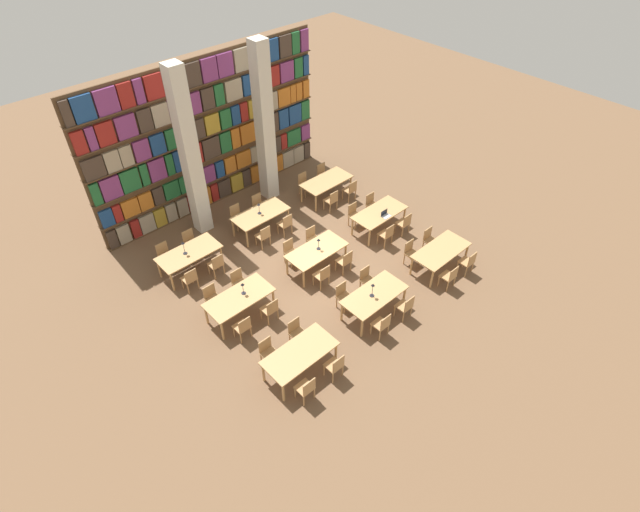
{
  "coord_description": "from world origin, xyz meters",
  "views": [
    {
      "loc": [
        -8.07,
        -9.05,
        11.36
      ],
      "look_at": [
        0.0,
        -0.27,
        0.7
      ],
      "focal_mm": 28.0,
      "sensor_mm": 36.0,
      "label": 1
    }
  ],
  "objects_px": {
    "chair_6": "(405,306)",
    "laptop": "(386,215)",
    "chair_28": "(264,236)",
    "chair_30": "(286,224)",
    "chair_1": "(268,352)",
    "chair_35": "(323,174)",
    "reading_table_2": "(441,252)",
    "chair_9": "(411,252)",
    "desk_lamp_1": "(243,287)",
    "chair_16": "(322,275)",
    "chair_11": "(430,239)",
    "chair_5": "(344,295)",
    "pillar_left": "(190,155)",
    "chair_34": "(350,190)",
    "reading_table_4": "(317,252)",
    "chair_7": "(367,279)",
    "chair_18": "(345,261)",
    "reading_table_1": "(374,296)",
    "chair_4": "(382,324)",
    "chair_0": "(306,388)",
    "chair_23": "(372,204)",
    "chair_14": "(270,309)",
    "chair_13": "(212,297)",
    "chair_24": "(190,279)",
    "reading_table_7": "(260,215)",
    "chair_12": "(243,327)",
    "chair_29": "(237,216)",
    "chair_20": "(387,234)",
    "desk_lamp_3": "(183,246)",
    "chair_22": "(404,223)",
    "chair_3": "(297,332)",
    "chair_21": "(354,214)",
    "chair_2": "(335,366)",
    "chair_32": "(332,200)",
    "reading_table_5": "(379,214)",
    "chair_27": "(191,241)",
    "desk_lamp_0": "(373,288)",
    "reading_table_8": "(326,182)",
    "chair_19": "(313,238)",
    "chair_8": "(449,276)"
  },
  "relations": [
    {
      "from": "chair_16",
      "to": "chair_14",
      "type": "bearing_deg",
      "value": -179.55
    },
    {
      "from": "chair_28",
      "to": "chair_30",
      "type": "relative_size",
      "value": 1.0
    },
    {
      "from": "chair_11",
      "to": "desk_lamp_1",
      "type": "distance_m",
      "value": 6.64
    },
    {
      "from": "chair_5",
      "to": "chair_9",
      "type": "height_order",
      "value": "same"
    },
    {
      "from": "reading_table_2",
      "to": "chair_23",
      "type": "xyz_separation_m",
      "value": [
        0.51,
        3.5,
        -0.21
      ]
    },
    {
      "from": "chair_21",
      "to": "chair_24",
      "type": "distance_m",
      "value": 6.26
    },
    {
      "from": "chair_8",
      "to": "chair_14",
      "type": "distance_m",
      "value": 5.69
    },
    {
      "from": "chair_35",
      "to": "pillar_left",
      "type": "bearing_deg",
      "value": -9.29
    },
    {
      "from": "reading_table_4",
      "to": "chair_30",
      "type": "height_order",
      "value": "chair_30"
    },
    {
      "from": "pillar_left",
      "to": "reading_table_7",
      "type": "relative_size",
      "value": 2.98
    },
    {
      "from": "reading_table_1",
      "to": "desk_lamp_1",
      "type": "xyz_separation_m",
      "value": [
        -2.81,
        2.63,
        0.36
      ]
    },
    {
      "from": "chair_1",
      "to": "reading_table_7",
      "type": "relative_size",
      "value": 0.44
    },
    {
      "from": "chair_35",
      "to": "reading_table_8",
      "type": "bearing_deg",
      "value": 55.1
    },
    {
      "from": "reading_table_1",
      "to": "chair_35",
      "type": "distance_m",
      "value": 7.13
    },
    {
      "from": "chair_3",
      "to": "reading_table_4",
      "type": "bearing_deg",
      "value": -142.33
    },
    {
      "from": "chair_1",
      "to": "chair_35",
      "type": "bearing_deg",
      "value": -142.35
    },
    {
      "from": "desk_lamp_0",
      "to": "chair_20",
      "type": "bearing_deg",
      "value": 33.75
    },
    {
      "from": "pillar_left",
      "to": "chair_16",
      "type": "distance_m",
      "value": 5.83
    },
    {
      "from": "chair_14",
      "to": "chair_29",
      "type": "distance_m",
      "value": 4.78
    },
    {
      "from": "chair_0",
      "to": "chair_23",
      "type": "bearing_deg",
      "value": 31.34
    },
    {
      "from": "chair_6",
      "to": "reading_table_4",
      "type": "distance_m",
      "value": 3.43
    },
    {
      "from": "chair_23",
      "to": "chair_28",
      "type": "height_order",
      "value": "same"
    },
    {
      "from": "chair_22",
      "to": "chair_29",
      "type": "bearing_deg",
      "value": 133.24
    },
    {
      "from": "chair_7",
      "to": "chair_18",
      "type": "height_order",
      "value": "same"
    },
    {
      "from": "chair_20",
      "to": "chair_30",
      "type": "height_order",
      "value": "same"
    },
    {
      "from": "pillar_left",
      "to": "chair_34",
      "type": "xyz_separation_m",
      "value": [
        5.15,
        -2.39,
        -2.52
      ]
    },
    {
      "from": "chair_2",
      "to": "chair_20",
      "type": "height_order",
      "value": "same"
    },
    {
      "from": "chair_14",
      "to": "chair_24",
      "type": "distance_m",
      "value": 2.9
    },
    {
      "from": "reading_table_4",
      "to": "chair_27",
      "type": "distance_m",
      "value": 4.35
    },
    {
      "from": "chair_12",
      "to": "chair_13",
      "type": "distance_m",
      "value": 1.55
    },
    {
      "from": "chair_7",
      "to": "reading_table_8",
      "type": "distance_m",
      "value": 5.26
    },
    {
      "from": "desk_lamp_3",
      "to": "reading_table_7",
      "type": "height_order",
      "value": "desk_lamp_3"
    },
    {
      "from": "chair_32",
      "to": "reading_table_5",
      "type": "bearing_deg",
      "value": -77.04
    },
    {
      "from": "reading_table_2",
      "to": "chair_9",
      "type": "bearing_deg",
      "value": 124.27
    },
    {
      "from": "chair_4",
      "to": "reading_table_2",
      "type": "height_order",
      "value": "chair_4"
    },
    {
      "from": "laptop",
      "to": "chair_30",
      "type": "distance_m",
      "value": 3.53
    },
    {
      "from": "chair_28",
      "to": "chair_30",
      "type": "xyz_separation_m",
      "value": [
        0.98,
        0.0,
        0.0
      ]
    },
    {
      "from": "reading_table_4",
      "to": "desk_lamp_1",
      "type": "bearing_deg",
      "value": 179.8
    },
    {
      "from": "desk_lamp_3",
      "to": "chair_22",
      "type": "bearing_deg",
      "value": -27.56
    },
    {
      "from": "pillar_left",
      "to": "chair_13",
      "type": "height_order",
      "value": "pillar_left"
    },
    {
      "from": "chair_7",
      "to": "chair_19",
      "type": "height_order",
      "value": "same"
    },
    {
      "from": "chair_22",
      "to": "chair_5",
      "type": "bearing_deg",
      "value": -165.34
    },
    {
      "from": "desk_lamp_1",
      "to": "chair_16",
      "type": "xyz_separation_m",
      "value": [
        2.43,
        -0.79,
        -0.57
      ]
    },
    {
      "from": "chair_12",
      "to": "chair_28",
      "type": "relative_size",
      "value": 1.0
    },
    {
      "from": "chair_13",
      "to": "laptop",
      "type": "relative_size",
      "value": 2.77
    },
    {
      "from": "chair_13",
      "to": "chair_24",
      "type": "bearing_deg",
      "value": -86.99
    },
    {
      "from": "chair_6",
      "to": "laptop",
      "type": "bearing_deg",
      "value": 50.59
    },
    {
      "from": "pillar_left",
      "to": "chair_3",
      "type": "relative_size",
      "value": 6.78
    },
    {
      "from": "chair_21",
      "to": "chair_32",
      "type": "xyz_separation_m",
      "value": [
        0.0,
        1.2,
        0.0
      ]
    },
    {
      "from": "chair_13",
      "to": "chair_28",
      "type": "height_order",
      "value": "same"
    }
  ]
}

